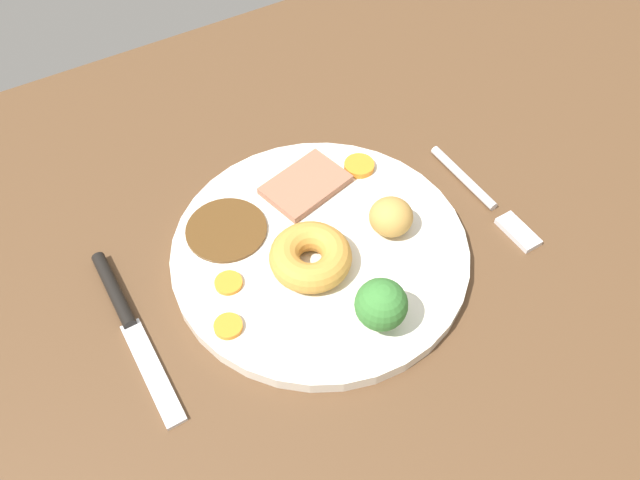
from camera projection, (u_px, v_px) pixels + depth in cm
name	position (u px, v px, depth cm)	size (l,w,h in cm)	color
dining_table	(343.00, 283.00, 59.46)	(120.00, 84.00, 3.60)	brown
dinner_plate	(320.00, 251.00, 58.61)	(27.46, 27.46, 1.40)	silver
gravy_pool	(226.00, 230.00, 59.08)	(7.65, 7.65, 0.30)	#563819
meat_slice_main	(306.00, 185.00, 62.21)	(7.95, 5.44, 0.80)	#9E664C
yorkshire_pudding	(311.00, 257.00, 55.66)	(7.38, 7.38, 2.73)	#C68938
roast_potato_left	(391.00, 217.00, 57.98)	(4.09, 4.03, 3.47)	#BC8C42
carrot_coin_front	(359.00, 166.00, 63.90)	(3.07, 3.07, 0.65)	orange
carrot_coin_back	(228.00, 326.00, 52.67)	(2.43, 2.43, 0.49)	orange
carrot_coin_side	(229.00, 283.00, 55.37)	(2.47, 2.47, 0.40)	orange
broccoli_floret	(381.00, 305.00, 50.79)	(4.37, 4.37, 5.19)	#8CB766
fork	(485.00, 199.00, 62.96)	(2.10, 15.28, 0.90)	silver
knife	(127.00, 318.00, 54.51)	(1.78, 18.51, 1.20)	black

